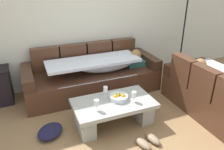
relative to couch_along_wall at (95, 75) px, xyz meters
The scene contains 12 objects.
ground_plane 1.66m from the couch_along_wall, 92.87° to the right, with size 14.00×14.00×0.00m, color olive.
back_wall 1.15m from the couch_along_wall, 98.84° to the left, with size 9.00×0.10×2.70m, color silver.
couch_along_wall is the anchor object (origin of this frame).
couch_near_window 2.19m from the couch_along_wall, 43.82° to the right, with size 0.92×1.83×0.88m.
coffee_table 1.11m from the couch_along_wall, 93.57° to the right, with size 1.20×0.68×0.38m.
fruit_bowl 1.09m from the couch_along_wall, 88.60° to the right, with size 0.28×0.28×0.10m.
wine_glass_near_left 1.30m from the couch_along_wall, 106.81° to the right, with size 0.07×0.07×0.17m.
wine_glass_near_right 1.25m from the couch_along_wall, 80.42° to the right, with size 0.07×0.07×0.17m.
wine_glass_far_back 0.94m from the couch_along_wall, 97.62° to the right, with size 0.07×0.07×0.17m.
floor_lamp 2.24m from the couch_along_wall, ahead, with size 0.33×0.31×1.95m.
pair_of_shoes 1.76m from the couch_along_wall, 84.02° to the right, with size 0.34×0.33×0.09m.
crumpled_garment 1.47m from the couch_along_wall, 134.69° to the right, with size 0.40×0.32×0.12m, color #191933.
Camera 1 is at (-1.08, -2.06, 2.09)m, focal length 35.18 mm.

